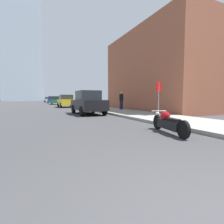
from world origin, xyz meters
TOP-DOWN VIEW (x-y plane):
  - sidewalk at (5.49, 40.00)m, footprint 3.48×240.00m
  - brick_storefront at (14.23, 14.29)m, footprint 13.61×12.81m
  - distant_tower at (-6.03, 96.79)m, footprint 17.76×17.76m
  - motorcycle at (2.86, 4.13)m, footprint 0.75×2.28m
  - parked_car_black at (2.34, 12.56)m, footprint 2.02×4.13m
  - parked_car_yellow at (2.52, 24.13)m, footprint 2.03×4.12m
  - parked_car_green at (2.45, 36.22)m, footprint 2.10×4.00m
  - parked_car_blue at (2.52, 47.81)m, footprint 2.06×4.61m
  - parked_car_silver at (2.47, 60.17)m, footprint 2.14×3.98m
  - stop_sign at (5.80, 8.34)m, footprint 0.57×0.26m
  - pedestrian at (6.37, 14.73)m, footprint 0.36×0.25m

SIDE VIEW (x-z plane):
  - sidewalk at x=5.49m, z-range 0.00..0.15m
  - motorcycle at x=2.86m, z-range -0.01..0.77m
  - parked_car_silver at x=2.47m, z-range -0.01..1.65m
  - parked_car_green at x=2.45m, z-range 0.00..1.66m
  - parked_car_yellow at x=2.52m, z-range 0.00..1.74m
  - parked_car_blue at x=2.52m, z-range -0.01..1.77m
  - parked_car_black at x=2.34m, z-range -0.01..1.83m
  - pedestrian at x=6.37m, z-range 0.18..1.96m
  - stop_sign at x=5.80m, z-range 0.54..2.68m
  - brick_storefront at x=14.23m, z-range 0.00..8.00m
  - distant_tower at x=-6.03m, z-range 0.00..88.63m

